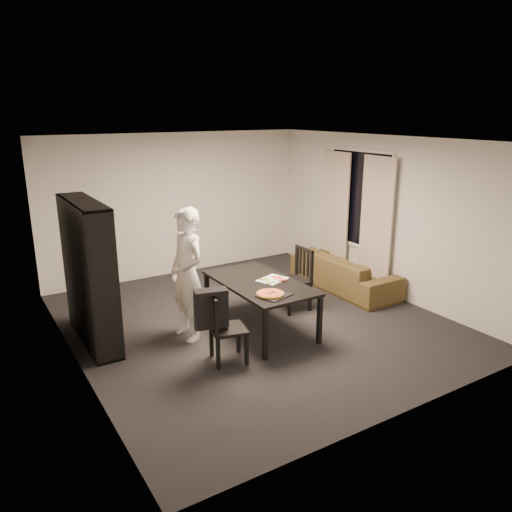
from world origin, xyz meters
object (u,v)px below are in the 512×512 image
bookshelf (89,273)px  baking_tray (274,295)px  chair_left (221,324)px  dining_table (260,286)px  sofa (344,272)px  person (187,275)px  chair_right (298,275)px  pepperoni_pizza (270,294)px

bookshelf → baking_tray: bearing=-35.7°
bookshelf → chair_left: bearing=-50.3°
dining_table → sofa: (2.13, 0.65, -0.34)m
bookshelf → person: bearing=-26.4°
chair_right → baking_tray: bearing=-48.6°
chair_right → pepperoni_pizza: chair_right is taller
pepperoni_pizza → dining_table: bearing=71.9°
dining_table → chair_left: (-0.90, -0.57, -0.14)m
dining_table → baking_tray: baking_tray is taller
sofa → pepperoni_pizza: bearing=117.0°
chair_left → pepperoni_pizza: chair_left is taller
person → sofa: person is taller
person → bookshelf: bearing=-122.1°
chair_left → pepperoni_pizza: (0.73, 0.04, 0.23)m
dining_table → chair_right: (0.91, 0.35, -0.09)m
baking_tray → person: bearing=134.5°
pepperoni_pizza → baking_tray: bearing=-33.8°
chair_left → person: 0.94m
baking_tray → bookshelf: bearing=144.3°
pepperoni_pizza → sofa: size_ratio=0.17×
chair_left → baking_tray: bearing=-75.3°
dining_table → chair_right: chair_right is taller
person → sofa: 3.16m
pepperoni_pizza → bookshelf: bearing=144.3°
bookshelf → chair_right: bookshelf is taller
person → sofa: (3.08, 0.36, -0.59)m
dining_table → pepperoni_pizza: 0.56m
chair_right → sofa: 1.28m
pepperoni_pizza → sofa: 2.62m
dining_table → sofa: 2.25m
bookshelf → pepperoni_pizza: bookshelf is taller
person → pepperoni_pizza: bearing=38.3°
sofa → dining_table: bearing=107.0°
dining_table → pepperoni_pizza: (-0.17, -0.52, 0.09)m
bookshelf → sofa: bearing=-2.7°
chair_left → pepperoni_pizza: bearing=-72.9°
chair_left → baking_tray: size_ratio=2.21×
chair_left → sofa: chair_left is taller
chair_left → baking_tray: chair_left is taller
sofa → bookshelf: bearing=87.3°
chair_left → sofa: bearing=-54.5°
chair_left → sofa: (3.03, 1.22, -0.20)m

